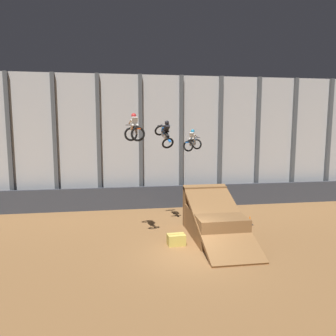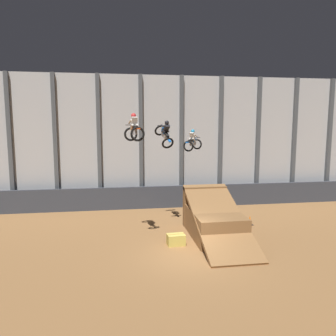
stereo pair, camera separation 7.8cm
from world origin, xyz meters
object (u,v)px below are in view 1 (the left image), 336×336
at_px(rider_bike_left_air, 134,130).
at_px(rider_bike_right_air, 193,142).
at_px(rider_bike_center_air, 165,133).
at_px(traffic_cone_near_ramp, 250,220).
at_px(dirt_ramp, 213,220).
at_px(hay_bale_trackside, 176,240).

height_order(rider_bike_left_air, rider_bike_right_air, rider_bike_left_air).
bearing_deg(rider_bike_center_air, traffic_cone_near_ramp, -21.98).
height_order(rider_bike_center_air, rider_bike_right_air, rider_bike_center_air).
bearing_deg(rider_bike_left_air, dirt_ramp, -8.68).
height_order(dirt_ramp, rider_bike_right_air, rider_bike_right_air).
xyz_separation_m(dirt_ramp, rider_bike_left_air, (-4.34, -0.22, 5.02)).
xyz_separation_m(rider_bike_center_air, traffic_cone_near_ramp, (5.18, -0.76, -5.33)).
bearing_deg(rider_bike_left_air, traffic_cone_near_ramp, 1.46).
height_order(dirt_ramp, rider_bike_left_air, rider_bike_left_air).
relative_size(rider_bike_center_air, rider_bike_right_air, 1.13).
bearing_deg(rider_bike_right_air, rider_bike_left_air, -93.43).
relative_size(rider_bike_center_air, hay_bale_trackside, 2.00).
xyz_separation_m(dirt_ramp, traffic_cone_near_ramp, (2.78, 1.43, -0.58)).
relative_size(rider_bike_left_air, rider_bike_center_air, 0.95).
bearing_deg(hay_bale_trackside, rider_bike_left_air, 153.44).
relative_size(rider_bike_center_air, traffic_cone_near_ramp, 3.24).
distance_m(dirt_ramp, traffic_cone_near_ramp, 3.18).
height_order(rider_bike_left_air, traffic_cone_near_ramp, rider_bike_left_air).
height_order(rider_bike_right_air, traffic_cone_near_ramp, rider_bike_right_air).
bearing_deg(dirt_ramp, rider_bike_center_air, 137.69).
height_order(dirt_ramp, hay_bale_trackside, dirt_ramp).
relative_size(dirt_ramp, rider_bike_left_air, 3.53).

